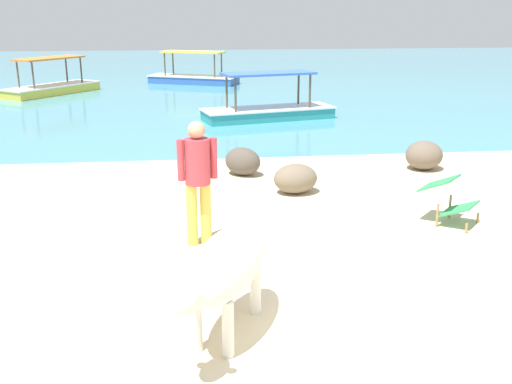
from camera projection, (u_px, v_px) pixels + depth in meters
sand_beach at (318, 339)px, 5.61m from camera, size 18.00×14.00×0.04m
water_surface at (213, 78)px, 26.50m from camera, size 60.00×36.00×0.03m
cow at (225, 267)px, 5.46m from camera, size 1.10×1.83×1.04m
deck_chair_near at (449, 197)px, 8.47m from camera, size 0.92×0.91×0.68m
person_standing at (198, 174)px, 7.54m from camera, size 0.50×0.32×1.62m
shore_rock_large at (295, 179)px, 9.89m from camera, size 0.84×0.72×0.49m
shore_rock_medium at (243, 161)px, 10.95m from camera, size 0.87×0.84×0.51m
shore_rock_small at (424, 155)px, 11.33m from camera, size 0.94×0.93×0.55m
boat_teal at (268, 109)px, 16.57m from camera, size 3.84×1.99×1.29m
boat_blue at (194, 77)px, 24.31m from camera, size 3.82×2.56×1.29m
boat_yellow at (52, 86)px, 21.39m from camera, size 3.15×3.62×1.29m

